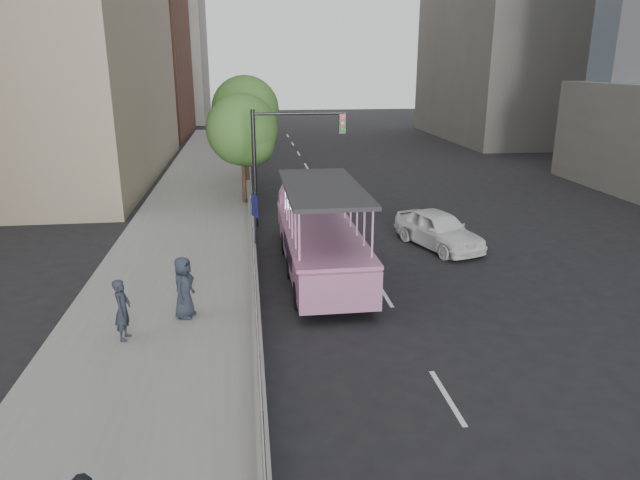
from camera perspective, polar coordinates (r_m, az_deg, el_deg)
The scene contains 13 objects.
ground at distance 14.79m, azimuth 6.24°, elevation -11.46°, with size 160.00×160.00×0.00m, color black.
sidewalk at distance 23.76m, azimuth -13.14°, elevation -0.17°, with size 5.50×80.00×0.30m, color gray.
kerb_wall at distance 16.01m, azimuth -6.42°, elevation -7.21°, with size 0.24×30.00×0.36m, color gray.
guardrail at distance 15.74m, azimuth -6.50°, elevation -5.01°, with size 0.07×22.00×0.71m.
duck_boat at distance 20.52m, azimuth -0.26°, elevation 0.62°, with size 2.53×9.80×3.25m.
car at distance 23.24m, azimuth 11.77°, elevation 1.06°, with size 1.76×4.36×1.48m, color white.
pedestrian_near at distance 15.38m, azimuth -19.14°, elevation -6.59°, with size 0.59×0.39×1.63m, color #222833.
pedestrian_far at distance 16.20m, azimuth -13.47°, elevation -4.62°, with size 0.86×0.56×1.75m, color #222833.
parking_sign at distance 21.11m, azimuth -6.51°, elevation 2.08°, with size 0.23×0.53×2.50m.
traffic_signal at distance 25.38m, azimuth -3.91°, elevation 9.11°, with size 4.20×0.32×5.20m.
street_tree_near at distance 28.69m, azimuth -7.60°, elevation 10.59°, with size 3.52×3.52×5.72m.
street_tree_far at distance 34.62m, azimuth -7.30°, elevation 12.53°, with size 3.97×3.97×6.45m.
midrise_stone_b at distance 77.70m, azimuth -17.75°, elevation 18.65°, with size 16.00×14.00×20.00m, color slate.
Camera 1 is at (-3.20, -12.58, 7.08)m, focal length 32.00 mm.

